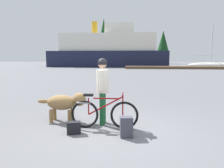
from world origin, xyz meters
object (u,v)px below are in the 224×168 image
object	(u,v)px
sailboat_moored	(211,65)
dog	(65,103)
backpack	(126,127)
handbag_pannier	(74,128)
ferry_boat	(109,51)
bicycle	(104,114)
person_cyclist	(103,84)

from	to	relation	value
sailboat_moored	dog	bearing A→B (deg)	-114.85
backpack	dog	bearing A→B (deg)	150.08
handbag_pannier	ferry_boat	size ratio (longest dim) A/B	0.01
bicycle	person_cyclist	size ratio (longest dim) A/B	0.96
dog	ferry_boat	world-z (taller)	ferry_boat
person_cyclist	backpack	size ratio (longest dim) A/B	3.81
handbag_pannier	person_cyclist	bearing A→B (deg)	55.29
backpack	bicycle	bearing A→B (deg)	137.82
person_cyclist	handbag_pannier	size ratio (longest dim) A/B	5.54
dog	sailboat_moored	world-z (taller)	sailboat_moored
ferry_boat	handbag_pannier	bearing A→B (deg)	-84.67
backpack	sailboat_moored	bearing A→B (deg)	68.28
bicycle	ferry_boat	distance (m)	36.38
dog	handbag_pannier	distance (m)	1.12
backpack	handbag_pannier	size ratio (longest dim) A/B	1.46
bicycle	handbag_pannier	xyz separation A→B (m)	(-0.65, -0.45, -0.24)
dog	sailboat_moored	xyz separation A→B (m)	(15.35, 33.15, -0.06)
bicycle	sailboat_moored	size ratio (longest dim) A/B	0.22
person_cyclist	dog	xyz separation A→B (m)	(-1.08, 0.10, -0.54)
bicycle	dog	xyz separation A→B (m)	(-1.16, 0.47, 0.16)
person_cyclist	ferry_boat	xyz separation A→B (m)	(-3.98, 35.68, 1.92)
dog	backpack	xyz separation A→B (m)	(1.75, -1.00, -0.31)
bicycle	ferry_boat	bearing A→B (deg)	96.42
sailboat_moored	person_cyclist	bearing A→B (deg)	-113.24
bicycle	backpack	world-z (taller)	bicycle
dog	handbag_pannier	xyz separation A→B (m)	(0.51, -0.92, -0.40)
person_cyclist	backpack	xyz separation A→B (m)	(0.67, -0.91, -0.84)
bicycle	handbag_pannier	world-z (taller)	bicycle
backpack	sailboat_moored	distance (m)	36.76
dog	backpack	world-z (taller)	dog
backpack	handbag_pannier	distance (m)	1.25
dog	ferry_boat	size ratio (longest dim) A/B	0.06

